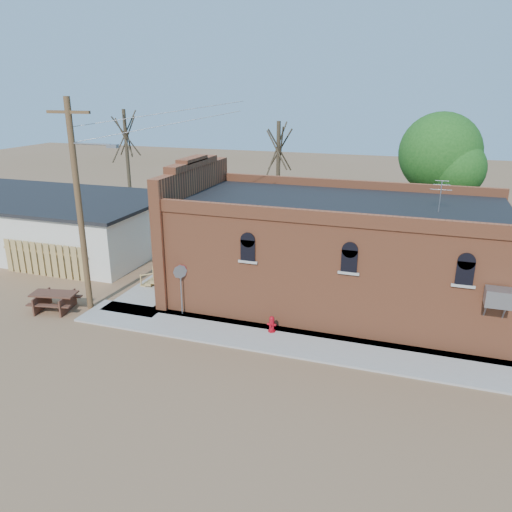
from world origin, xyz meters
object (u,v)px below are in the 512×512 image
(brick_bar, at_px, (330,251))
(stop_sign, at_px, (180,276))
(trash_barrel, at_px, (164,264))
(picnic_table, at_px, (55,299))
(fire_hydrant, at_px, (272,324))
(utility_pole, at_px, (80,203))

(brick_bar, relative_size, stop_sign, 7.35)
(trash_barrel, relative_size, picnic_table, 0.34)
(stop_sign, xyz_separation_m, picnic_table, (-5.54, -1.30, -1.27))
(brick_bar, bearing_deg, fire_hydrant, -109.81)
(fire_hydrant, relative_size, trash_barrel, 0.89)
(stop_sign, bearing_deg, fire_hydrant, -28.30)
(fire_hydrant, height_order, picnic_table, picnic_table)
(fire_hydrant, xyz_separation_m, stop_sign, (-4.14, 0.37, 1.39))
(utility_pole, height_order, stop_sign, utility_pole)
(brick_bar, distance_m, picnic_table, 12.34)
(utility_pole, bearing_deg, stop_sign, 8.15)
(brick_bar, relative_size, fire_hydrant, 24.74)
(fire_hydrant, relative_size, stop_sign, 0.30)
(utility_pole, bearing_deg, trash_barrel, 80.67)
(stop_sign, bearing_deg, brick_bar, 10.23)
(brick_bar, height_order, utility_pole, utility_pole)
(utility_pole, bearing_deg, picnic_table, -152.69)
(fire_hydrant, height_order, stop_sign, stop_sign)
(utility_pole, height_order, picnic_table, utility_pole)
(stop_sign, relative_size, picnic_table, 1.02)
(utility_pole, xyz_separation_m, stop_sign, (4.19, 0.60, -2.98))
(fire_hydrant, bearing_deg, stop_sign, -176.17)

